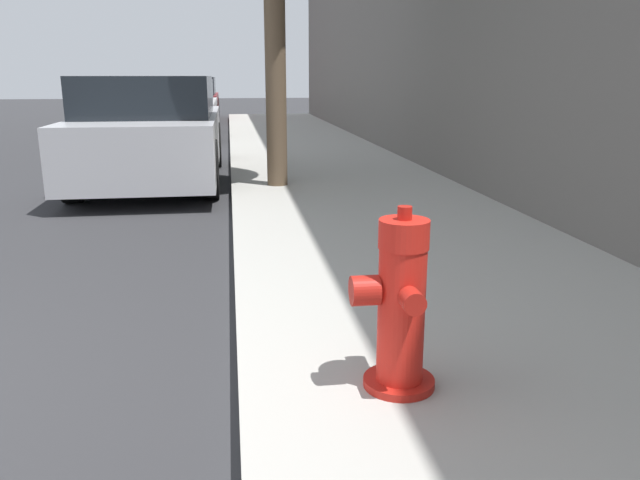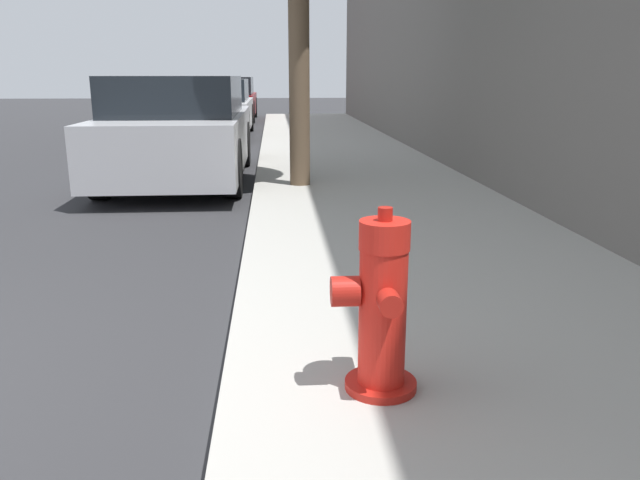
% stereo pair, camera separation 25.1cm
% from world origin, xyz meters
% --- Properties ---
extents(sidewalk_slab, '(2.82, 40.00, 0.13)m').
position_xyz_m(sidewalk_slab, '(3.44, 0.00, 0.07)').
color(sidewalk_slab, '#A8A59E').
rests_on(sidewalk_slab, ground_plane).
extents(fire_hydrant, '(0.37, 0.40, 0.80)m').
position_xyz_m(fire_hydrant, '(2.71, -0.03, 0.50)').
color(fire_hydrant, red).
rests_on(fire_hydrant, sidewalk_slab).
extents(parked_car_near, '(1.78, 4.49, 1.43)m').
position_xyz_m(parked_car_near, '(0.99, 6.44, 0.70)').
color(parked_car_near, '#B7B7BC').
rests_on(parked_car_near, ground_plane).
extents(parked_car_mid, '(1.79, 4.30, 1.36)m').
position_xyz_m(parked_car_mid, '(0.84, 13.13, 0.67)').
color(parked_car_mid, silver).
rests_on(parked_car_mid, ground_plane).
extents(parked_car_far, '(1.83, 4.57, 1.39)m').
position_xyz_m(parked_car_far, '(0.78, 18.77, 0.68)').
color(parked_car_far, maroon).
rests_on(parked_car_far, ground_plane).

